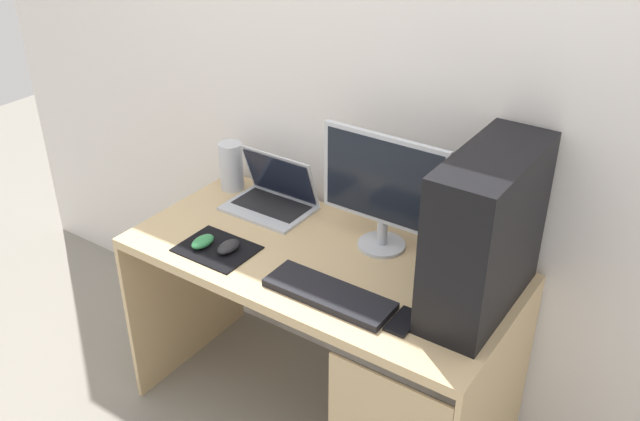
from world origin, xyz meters
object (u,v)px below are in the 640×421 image
laptop (273,197)px  monitor (383,189)px  pc_tower (486,233)px  keyboard (329,294)px  mouse_left (228,247)px  speaker (231,166)px  mouse_right (203,242)px  cell_phone (404,322)px

laptop → monitor: bearing=-2.0°
pc_tower → laptop: (-0.88, 0.12, -0.21)m
keyboard → mouse_left: bearing=177.3°
pc_tower → monitor: (-0.40, 0.10, -0.02)m
pc_tower → mouse_left: (-0.81, -0.22, -0.23)m
monitor → mouse_left: monitor is taller
speaker → laptop: bearing=-8.0°
pc_tower → laptop: pc_tower is taller
monitor → laptop: size_ratio=1.43×
mouse_right → cell_phone: 0.77m
pc_tower → mouse_left: pc_tower is taller
speaker → mouse_right: bearing=-62.8°
laptop → pc_tower: bearing=-7.8°
laptop → mouse_right: 0.36m
monitor → cell_phone: (0.26, -0.32, -0.22)m
pc_tower → monitor: pc_tower is taller
monitor → speaker: bearing=176.1°
monitor → mouse_left: size_ratio=4.76×
cell_phone → speaker: bearing=159.2°
laptop → cell_phone: 0.82m
mouse_right → cell_phone: mouse_right is taller
monitor → keyboard: size_ratio=1.09×
pc_tower → keyboard: (-0.39, -0.24, -0.24)m
laptop → cell_phone: (0.75, -0.34, -0.04)m
speaker → keyboard: size_ratio=0.46×
mouse_left → cell_phone: (0.68, -0.00, -0.02)m
laptop → cell_phone: laptop is taller
mouse_left → mouse_right: (-0.09, -0.02, 0.00)m
laptop → mouse_left: laptop is taller
laptop → cell_phone: size_ratio=2.45×
monitor → speaker: monitor is taller
keyboard → mouse_right: 0.52m
pc_tower → cell_phone: pc_tower is taller
laptop → speaker: laptop is taller
laptop → mouse_right: bearing=-94.2°
keyboard → mouse_left: mouse_left is taller
keyboard → speaker: bearing=151.7°
monitor → mouse_right: size_ratio=4.76×
mouse_left → mouse_right: same height
pc_tower → laptop: size_ratio=1.57×
mouse_left → monitor: bearing=37.8°
speaker → mouse_right: (0.20, -0.39, -0.08)m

